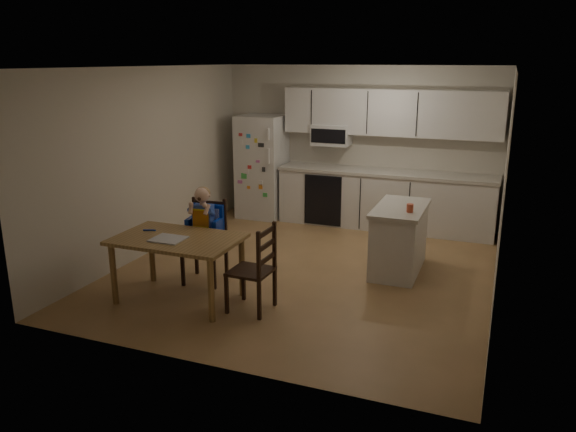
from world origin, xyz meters
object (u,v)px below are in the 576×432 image
(kitchen_island, at_px, (399,239))
(dining_table, at_px, (178,246))
(chair_side, at_px, (259,263))
(chair_booster, at_px, (205,224))
(red_cup, at_px, (410,208))
(refrigerator, at_px, (262,167))

(kitchen_island, bearing_deg, dining_table, -139.80)
(chair_side, bearing_deg, chair_booster, -118.98)
(dining_table, distance_m, chair_booster, 0.62)
(chair_side, bearing_deg, dining_table, -85.13)
(red_cup, bearing_deg, kitchen_island, 123.30)
(kitchen_island, height_order, chair_booster, chair_booster)
(chair_side, bearing_deg, red_cup, 141.31)
(red_cup, xyz_separation_m, chair_booster, (-2.24, -0.93, -0.19))
(chair_booster, bearing_deg, dining_table, -95.82)
(refrigerator, xyz_separation_m, dining_table, (0.55, -3.52, -0.22))
(dining_table, height_order, chair_side, chair_side)
(chair_booster, relative_size, chair_side, 1.22)
(dining_table, relative_size, chair_side, 1.42)
(refrigerator, bearing_deg, dining_table, -81.15)
(red_cup, xyz_separation_m, chair_side, (-1.29, -1.50, -0.35))
(refrigerator, distance_m, chair_booster, 2.96)
(refrigerator, relative_size, kitchen_island, 1.50)
(red_cup, height_order, dining_table, red_cup)
(red_cup, relative_size, dining_table, 0.07)
(red_cup, bearing_deg, chair_side, -130.74)
(chair_booster, bearing_deg, chair_side, -37.34)
(kitchen_island, distance_m, red_cup, 0.54)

